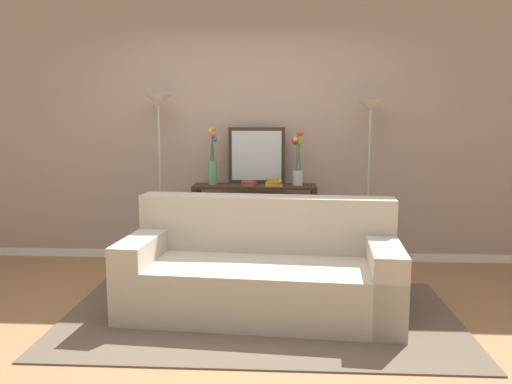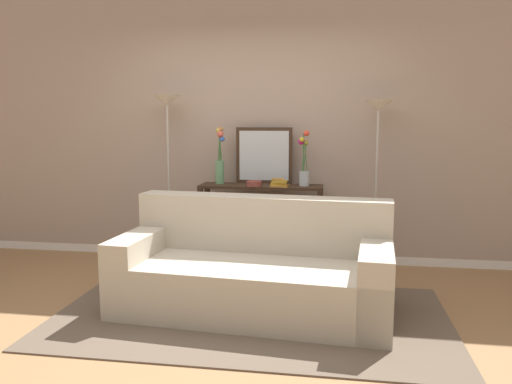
% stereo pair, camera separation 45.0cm
% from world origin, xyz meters
% --- Properties ---
extents(ground_plane, '(16.00, 16.00, 0.02)m').
position_xyz_m(ground_plane, '(0.00, 0.00, -0.01)').
color(ground_plane, '#9E754C').
extents(back_wall, '(12.00, 0.15, 3.00)m').
position_xyz_m(back_wall, '(0.00, 1.96, 1.50)').
color(back_wall, white).
rests_on(back_wall, ground).
extents(area_rug, '(3.01, 1.70, 0.01)m').
position_xyz_m(area_rug, '(0.25, 0.27, 0.01)').
color(area_rug, brown).
rests_on(area_rug, ground).
extents(couch, '(2.19, 1.11, 0.88)m').
position_xyz_m(couch, '(0.26, 0.43, 0.31)').
color(couch, '#BCB29E').
rests_on(couch, ground).
extents(console_table, '(1.25, 0.33, 0.85)m').
position_xyz_m(console_table, '(0.13, 1.62, 0.58)').
color(console_table, '#382619').
rests_on(console_table, ground).
extents(floor_lamp_left, '(0.28, 0.28, 1.76)m').
position_xyz_m(floor_lamp_left, '(-0.83, 1.60, 1.38)').
color(floor_lamp_left, '#B7B2A8').
rests_on(floor_lamp_left, ground).
extents(floor_lamp_right, '(0.28, 0.28, 1.70)m').
position_xyz_m(floor_lamp_right, '(1.27, 1.60, 1.33)').
color(floor_lamp_right, '#B7B2A8').
rests_on(floor_lamp_right, ground).
extents(wall_mirror, '(0.58, 0.02, 0.58)m').
position_xyz_m(wall_mirror, '(0.14, 1.75, 1.14)').
color(wall_mirror, '#382619').
rests_on(wall_mirror, console_table).
extents(vase_tall_flowers, '(0.10, 0.12, 0.59)m').
position_xyz_m(vase_tall_flowers, '(-0.30, 1.66, 1.08)').
color(vase_tall_flowers, '#669E6B').
rests_on(vase_tall_flowers, console_table).
extents(vase_short_flowers, '(0.12, 0.12, 0.55)m').
position_xyz_m(vase_short_flowers, '(0.56, 1.63, 1.07)').
color(vase_short_flowers, silver).
rests_on(vase_short_flowers, console_table).
extents(fruit_bowl, '(0.16, 0.16, 0.05)m').
position_xyz_m(fruit_bowl, '(0.08, 1.52, 0.88)').
color(fruit_bowl, brown).
rests_on(fruit_bowl, console_table).
extents(book_stack, '(0.17, 0.14, 0.08)m').
position_xyz_m(book_stack, '(0.32, 1.53, 0.89)').
color(book_stack, '#B77F33').
rests_on(book_stack, console_table).
extents(book_row_under_console, '(0.41, 0.18, 0.13)m').
position_xyz_m(book_row_under_console, '(-0.18, 1.62, 0.06)').
color(book_row_under_console, silver).
rests_on(book_row_under_console, ground).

